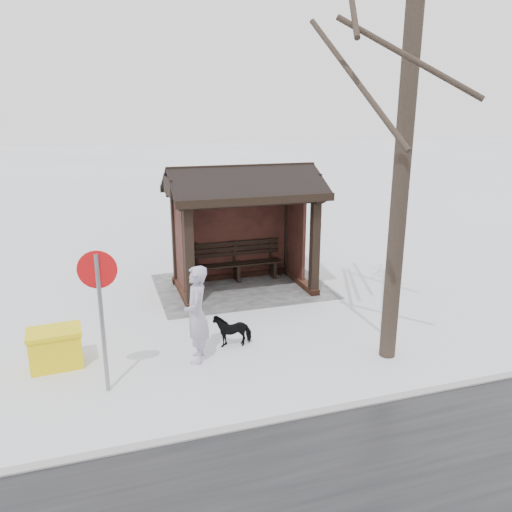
{
  "coord_description": "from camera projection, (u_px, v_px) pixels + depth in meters",
  "views": [
    {
      "loc": [
        3.29,
        11.33,
        4.28
      ],
      "look_at": [
        -0.07,
        0.8,
        1.07
      ],
      "focal_mm": 35.0,
      "sensor_mm": 36.0,
      "label": 1
    }
  ],
  "objects": [
    {
      "name": "ground",
      "position": [
        244.0,
        289.0,
        12.52
      ],
      "size": [
        120.0,
        120.0,
        0.0
      ],
      "primitive_type": "plane",
      "color": "silver",
      "rests_on": "ground"
    },
    {
      "name": "kerb",
      "position": [
        347.0,
        407.0,
        7.48
      ],
      "size": [
        120.0,
        0.15,
        0.06
      ],
      "primitive_type": "cube",
      "color": "gray",
      "rests_on": "ground"
    },
    {
      "name": "trampled_patch",
      "position": [
        241.0,
        286.0,
        12.7
      ],
      "size": [
        4.2,
        3.2,
        0.02
      ],
      "primitive_type": "cube",
      "color": "gray",
      "rests_on": "ground"
    },
    {
      "name": "bus_shelter",
      "position": [
        241.0,
        203.0,
        12.06
      ],
      "size": [
        3.6,
        2.4,
        3.09
      ],
      "color": "#321A12",
      "rests_on": "ground"
    },
    {
      "name": "pedestrian",
      "position": [
        197.0,
        314.0,
        8.7
      ],
      "size": [
        0.56,
        0.72,
        1.76
      ],
      "primitive_type": "imported",
      "rotation": [
        0.0,
        0.0,
        1.33
      ],
      "color": "#A198B3",
      "rests_on": "ground"
    },
    {
      "name": "dog",
      "position": [
        232.0,
        329.0,
        9.47
      ],
      "size": [
        0.73,
        0.37,
        0.6
      ],
      "primitive_type": "imported",
      "rotation": [
        0.0,
        0.0,
        1.5
      ],
      "color": "black",
      "rests_on": "ground"
    },
    {
      "name": "grit_bin",
      "position": [
        56.0,
        348.0,
        8.63
      ],
      "size": [
        0.94,
        0.67,
        0.69
      ],
      "rotation": [
        0.0,
        0.0,
        0.07
      ],
      "color": "yellow",
      "rests_on": "ground"
    },
    {
      "name": "road_sign",
      "position": [
        99.0,
        292.0,
        7.51
      ],
      "size": [
        0.59,
        0.14,
        2.31
      ],
      "rotation": [
        0.0,
        0.0,
        -0.17
      ],
      "color": "gray",
      "rests_on": "ground"
    }
  ]
}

